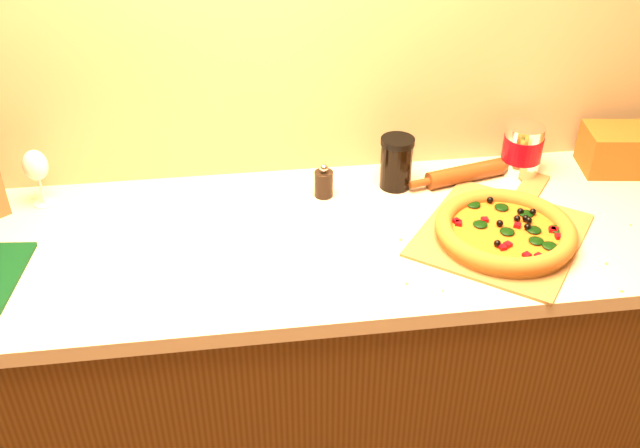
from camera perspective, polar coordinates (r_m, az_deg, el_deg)
The scene contains 9 objects.
cabinet at distance 2.09m, azimuth -2.26°, elevation -11.51°, with size 2.80×0.65×0.86m, color #4B2B10.
countertop at distance 1.79m, azimuth -2.57°, elevation -1.40°, with size 2.84×0.68×0.04m, color beige.
pizza_peel at distance 1.84m, azimuth 14.41°, elevation -0.60°, with size 0.54×0.56×0.01m.
pizza at distance 1.80m, azimuth 14.58°, elevation -0.52°, with size 0.34×0.34×0.05m.
pepper_grinder at distance 1.92m, azimuth 0.30°, elevation 3.31°, with size 0.05×0.05×0.10m.
rolling_pin at distance 2.03m, azimuth 11.71°, elevation 4.01°, with size 0.35×0.11×0.05m.
coffee_canister at distance 2.08m, azimuth 15.87°, elevation 5.75°, with size 0.11×0.11×0.15m.
wine_glass at distance 1.99m, azimuth -21.79°, elevation 4.27°, with size 0.06×0.06×0.16m.
dark_jar at distance 1.95m, azimuth 6.13°, elevation 4.92°, with size 0.09×0.09×0.15m.
Camera 1 is at (-0.11, -0.03, 1.92)m, focal length 40.00 mm.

